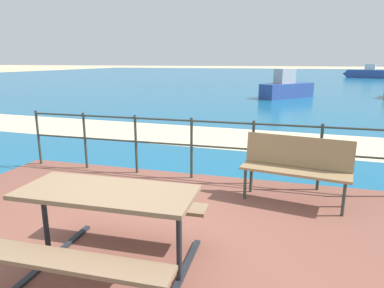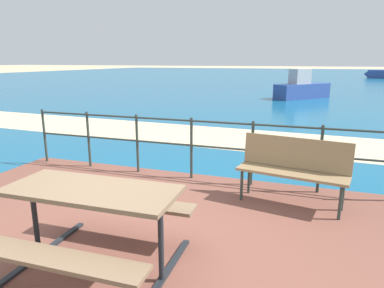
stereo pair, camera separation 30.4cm
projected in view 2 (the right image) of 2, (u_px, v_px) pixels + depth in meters
name	position (u px, v px, depth m)	size (l,w,h in m)	color
ground_plane	(115.00, 257.00, 3.49)	(240.00, 240.00, 0.00)	tan
patio_paving	(115.00, 255.00, 3.48)	(6.40, 5.20, 0.06)	brown
sea_water	(296.00, 77.00, 40.23)	(90.00, 90.00, 0.01)	#145B84
beach_strip	(234.00, 138.00, 8.80)	(54.00, 2.47, 0.01)	beige
picnic_table	(93.00, 210.00, 3.07)	(1.59, 1.42, 0.80)	#7A6047
park_bench	(293.00, 165.00, 4.55)	(1.47, 0.65, 0.89)	#8C704C
railing_fence	(191.00, 141.00, 5.53)	(5.94, 0.04, 1.01)	#2D3833
boat_mid	(304.00, 89.00, 17.90)	(3.04, 3.38, 1.52)	#2D478C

